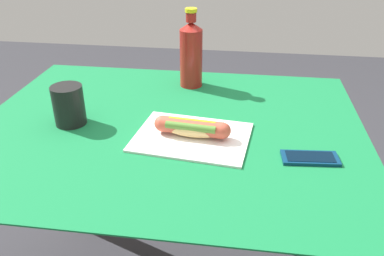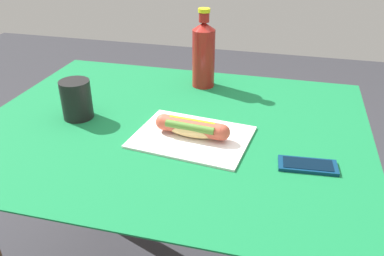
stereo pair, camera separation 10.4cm
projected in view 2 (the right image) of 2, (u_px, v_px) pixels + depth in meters
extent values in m
cylinder|color=brown|center=(310.00, 188.00, 1.48)|extent=(0.07, 0.07, 0.69)
cylinder|color=brown|center=(98.00, 157.00, 1.67)|extent=(0.07, 0.07, 0.69)
cube|color=brown|center=(172.00, 131.00, 1.13)|extent=(1.02, 0.81, 0.03)
cube|color=#146B38|center=(171.00, 125.00, 1.12)|extent=(1.08, 0.87, 0.00)
cube|color=silver|center=(192.00, 137.00, 1.05)|extent=(0.32, 0.26, 0.01)
ellipsoid|color=#E5BC75|center=(192.00, 129.00, 1.04)|extent=(0.16, 0.07, 0.04)
cylinder|color=#BC4C38|center=(192.00, 127.00, 1.04)|extent=(0.17, 0.06, 0.04)
sphere|color=#BC4C38|center=(164.00, 122.00, 1.06)|extent=(0.04, 0.04, 0.04)
sphere|color=#BC4C38|center=(222.00, 132.00, 1.01)|extent=(0.04, 0.04, 0.04)
cube|color=yellow|center=(192.00, 120.00, 1.03)|extent=(0.12, 0.02, 0.00)
cylinder|color=#4C7A2D|center=(190.00, 127.00, 1.02)|extent=(0.13, 0.03, 0.02)
cube|color=#0A2D4C|center=(308.00, 165.00, 0.93)|extent=(0.14, 0.07, 0.01)
cube|color=black|center=(308.00, 164.00, 0.93)|extent=(0.12, 0.06, 0.00)
cylinder|color=maroon|center=(204.00, 59.00, 1.33)|extent=(0.08, 0.08, 0.19)
cone|color=maroon|center=(204.00, 26.00, 1.28)|extent=(0.08, 0.08, 0.03)
cylinder|color=maroon|center=(204.00, 17.00, 1.26)|extent=(0.03, 0.03, 0.03)
cylinder|color=yellow|center=(204.00, 10.00, 1.25)|extent=(0.04, 0.04, 0.01)
cylinder|color=black|center=(76.00, 99.00, 1.14)|extent=(0.09, 0.09, 0.11)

